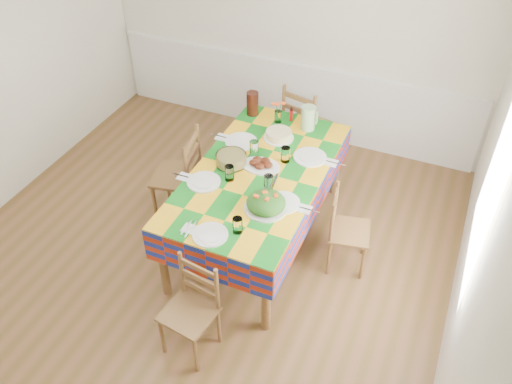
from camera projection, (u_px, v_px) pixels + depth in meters
room at (182, 147)px, 4.18m from camera, size 4.58×5.08×2.78m
wainscot at (290, 95)px, 6.48m from camera, size 4.41×0.06×0.92m
window_right at (494, 181)px, 3.62m from camera, size 0.00×1.40×1.40m
dining_table at (259, 180)px, 4.87m from camera, size 1.12×2.09×0.81m
setting_near_head at (219, 231)px, 4.19m from camera, size 0.46×0.31×0.14m
setting_left_near at (212, 178)px, 4.69m from camera, size 0.54×0.32×0.14m
setting_left_far at (245, 144)px, 5.09m from camera, size 0.56×0.33×0.15m
setting_right_near at (278, 195)px, 4.52m from camera, size 0.54×0.31×0.14m
setting_right_far at (302, 156)px, 4.94m from camera, size 0.57×0.33×0.15m
meat_platter at (261, 164)px, 4.85m from camera, size 0.36×0.26×0.07m
salad_platter at (266, 203)px, 4.40m from camera, size 0.36×0.36×0.15m
pasta_bowl at (231, 159)px, 4.87m from camera, size 0.28×0.28×0.10m
cake at (279, 135)px, 5.19m from camera, size 0.29×0.29×0.08m
serving_utensils at (270, 184)px, 4.67m from camera, size 0.14×0.31×0.01m
flower_vase at (278, 113)px, 5.38m from camera, size 0.15×0.12×0.23m
hot_sauce at (291, 114)px, 5.41m from camera, size 0.03×0.03×0.15m
green_pitcher at (308, 118)px, 5.27m from camera, size 0.14×0.14×0.24m
tea_pitcher at (253, 103)px, 5.48m from camera, size 0.12×0.12×0.25m
name_card at (210, 245)px, 4.11m from camera, size 0.08×0.03×0.02m
chair_near at (192, 310)px, 4.13m from camera, size 0.43×0.41×0.86m
chair_far at (305, 126)px, 5.95m from camera, size 0.54×0.52×1.01m
chair_left at (180, 176)px, 5.28m from camera, size 0.50×0.52×1.00m
chair_right at (345, 231)px, 4.81m from camera, size 0.42×0.43×0.84m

